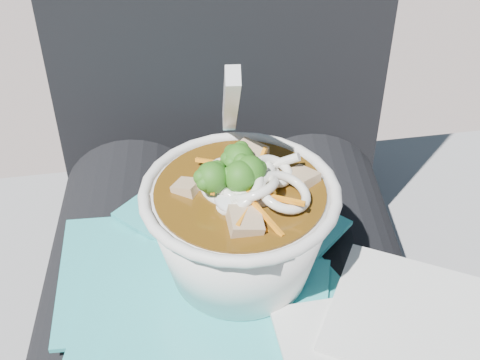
{
  "coord_description": "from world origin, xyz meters",
  "views": [
    {
      "loc": [
        -0.01,
        -0.35,
        1.0
      ],
      "look_at": [
        0.01,
        0.02,
        0.7
      ],
      "focal_mm": 50.0,
      "sensor_mm": 36.0,
      "label": 1
    }
  ],
  "objects": [
    {
      "name": "person_body",
      "position": [
        0.0,
        0.09,
        0.54
      ],
      "size": [
        0.34,
        0.94,
        0.98
      ],
      "color": "black",
      "rests_on": "ground"
    },
    {
      "name": "udon_bowl",
      "position": [
        0.01,
        0.02,
        0.66
      ],
      "size": [
        0.19,
        0.19,
        0.19
      ],
      "color": "white",
      "rests_on": "plastic_bag"
    },
    {
      "name": "plastic_bag",
      "position": [
        -0.0,
        -0.01,
        0.6
      ],
      "size": [
        0.32,
        0.38,
        0.01
      ],
      "color": "teal",
      "rests_on": "lap"
    },
    {
      "name": "napkins",
      "position": [
        0.12,
        -0.07,
        0.61
      ],
      "size": [
        0.18,
        0.2,
        0.01
      ],
      "color": "silver",
      "rests_on": "plastic_bag"
    }
  ]
}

